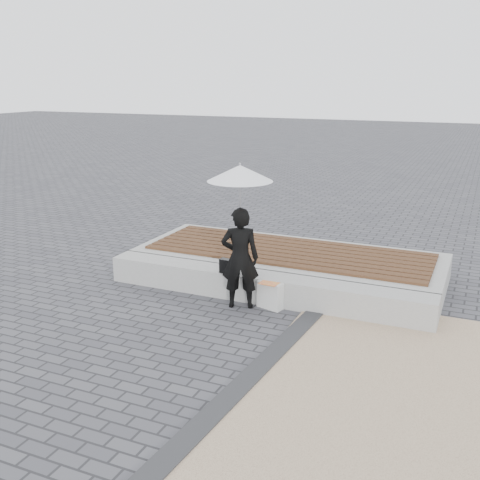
{
  "coord_description": "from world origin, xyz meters",
  "views": [
    {
      "loc": [
        2.9,
        -5.78,
        3.18
      ],
      "look_at": [
        -0.19,
        1.22,
        1.0
      ],
      "focal_mm": 42.64,
      "sensor_mm": 36.0,
      "label": 1
    }
  ],
  "objects_px": {
    "seating_ledge": "(262,287)",
    "handbag": "(230,267)",
    "parasol": "(240,173)",
    "canvas_tote": "(270,295)",
    "woman": "(240,258)"
  },
  "relations": [
    {
      "from": "parasol",
      "to": "woman",
      "type": "bearing_deg",
      "value": 0.0
    },
    {
      "from": "seating_ledge",
      "to": "parasol",
      "type": "distance_m",
      "value": 1.79
    },
    {
      "from": "seating_ledge",
      "to": "woman",
      "type": "relative_size",
      "value": 3.4
    },
    {
      "from": "handbag",
      "to": "woman",
      "type": "bearing_deg",
      "value": -34.25
    },
    {
      "from": "seating_ledge",
      "to": "handbag",
      "type": "xyz_separation_m",
      "value": [
        -0.45,
        -0.17,
        0.31
      ]
    },
    {
      "from": "seating_ledge",
      "to": "woman",
      "type": "height_order",
      "value": "woman"
    },
    {
      "from": "parasol",
      "to": "handbag",
      "type": "bearing_deg",
      "value": 140.8
    },
    {
      "from": "parasol",
      "to": "canvas_tote",
      "type": "bearing_deg",
      "value": 16.59
    },
    {
      "from": "parasol",
      "to": "canvas_tote",
      "type": "distance_m",
      "value": 1.8
    },
    {
      "from": "woman",
      "to": "seating_ledge",
      "type": "bearing_deg",
      "value": -137.83
    },
    {
      "from": "parasol",
      "to": "handbag",
      "type": "xyz_separation_m",
      "value": [
        -0.26,
        0.21,
        -1.43
      ]
    },
    {
      "from": "woman",
      "to": "parasol",
      "type": "height_order",
      "value": "parasol"
    },
    {
      "from": "woman",
      "to": "canvas_tote",
      "type": "height_order",
      "value": "woman"
    },
    {
      "from": "seating_ledge",
      "to": "handbag",
      "type": "relative_size",
      "value": 16.51
    },
    {
      "from": "woman",
      "to": "canvas_tote",
      "type": "distance_m",
      "value": 0.69
    }
  ]
}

